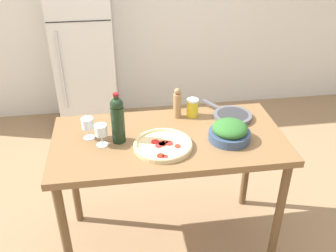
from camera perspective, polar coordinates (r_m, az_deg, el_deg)
ground_plane at (r=2.96m, az=0.11°, el=-16.83°), size 14.00×14.00×0.00m
refrigerator at (r=4.05m, az=-12.58°, el=11.12°), size 0.60×0.64×1.76m
prep_counter at (r=2.43m, az=0.13°, el=-3.80°), size 1.47×0.74×0.91m
wine_bottle at (r=2.27m, az=-7.68°, el=1.08°), size 0.08×0.08×0.33m
wine_glass_near at (r=2.28m, az=-10.18°, el=-0.80°), size 0.08×0.08×0.14m
wine_glass_far at (r=2.36m, az=-12.16°, el=0.30°), size 0.08×0.08×0.14m
pepper_mill at (r=2.55m, az=1.42°, el=3.46°), size 0.05×0.05×0.22m
salad_bowl at (r=2.35m, az=9.39°, el=-0.86°), size 0.26×0.26×0.13m
homemade_pizza at (r=2.26m, az=-0.77°, el=-2.90°), size 0.36×0.36×0.03m
salt_canister at (r=2.58m, az=3.74°, el=2.81°), size 0.08×0.08×0.13m
cast_iron_skillet at (r=2.61m, az=9.75°, el=1.55°), size 0.29×0.38×0.03m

